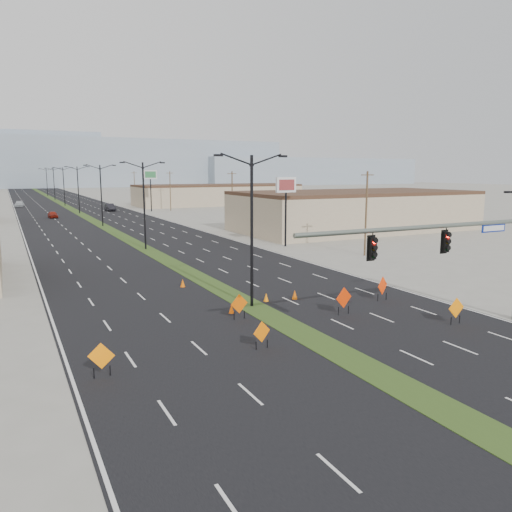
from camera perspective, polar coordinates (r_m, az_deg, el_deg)
name	(u,v)px	position (r m, az deg, el deg)	size (l,w,h in m)	color
ground	(367,369)	(24.07, 12.58, -12.45)	(600.00, 600.00, 0.00)	gray
road_surface	(77,212)	(118.34, -19.76, 4.73)	(25.00, 400.00, 0.02)	black
median_strip	(77,212)	(118.34, -19.76, 4.73)	(2.00, 400.00, 0.04)	#344D1B
building_se_near	(354,212)	(78.97, 11.17, 4.95)	(36.00, 18.00, 5.50)	tan
building_se_far	(218,195)	(137.63, -4.38, 6.92)	(44.00, 16.00, 5.00)	tan
mesa_center	(101,163)	(321.79, -17.28, 10.11)	(220.00, 50.00, 28.00)	#8696A6
mesa_east	(305,171)	(363.45, 5.67, 9.60)	(160.00, 50.00, 18.00)	#8696A6
signal_mast	(469,247)	(30.13, 23.19, 0.90)	(16.30, 0.60, 8.00)	slate
streetlight_0	(252,226)	(32.66, -0.49, 3.41)	(5.15, 0.24, 10.02)	black
streetlight_1	(144,203)	(59.01, -12.67, 5.96)	(5.15, 0.24, 10.02)	black
streetlight_2	(101,193)	(86.40, -17.27, 6.86)	(5.15, 0.24, 10.02)	black
streetlight_3	(78,188)	(114.08, -19.66, 7.30)	(5.15, 0.24, 10.02)	black
streetlight_4	(64,185)	(141.89, -21.11, 7.57)	(5.15, 0.24, 10.02)	black
streetlight_5	(54,183)	(169.77, -22.09, 7.75)	(5.15, 0.24, 10.02)	black
streetlight_6	(47,181)	(197.68, -22.79, 7.87)	(5.15, 0.24, 10.02)	black
utility_pole_0	(366,212)	(54.53, 12.47, 4.90)	(1.60, 0.20, 9.00)	#4C3823
utility_pole_1	(232,197)	(84.54, -2.74, 6.72)	(1.60, 0.20, 9.00)	#4C3823
utility_pole_2	(170,190)	(117.35, -9.77, 7.41)	(1.60, 0.20, 9.00)	#4C3823
utility_pole_3	(135,186)	(151.14, -13.71, 7.74)	(1.60, 0.20, 9.00)	#4C3823
car_left	(53,215)	(105.22, -22.22, 4.40)	(1.54, 3.83, 1.30)	maroon
car_mid	(110,207)	(119.81, -16.35, 5.36)	(1.75, 5.03, 1.66)	black
car_far	(19,204)	(142.21, -25.44, 5.38)	(1.98, 4.88, 1.42)	#B4BABE
construction_sign_0	(101,357)	(23.28, -17.27, -10.99)	(1.12, 0.48, 1.58)	orange
construction_sign_1	(262,333)	(25.63, 0.66, -8.79)	(1.08, 0.32, 1.47)	orange
construction_sign_2	(239,305)	(30.60, -1.93, -5.57)	(1.19, 0.19, 1.59)	#DB5304
construction_sign_3	(344,299)	(32.00, 10.00, -4.82)	(1.33, 0.27, 1.78)	red
construction_sign_4	(456,309)	(31.87, 21.90, -5.62)	(1.22, 0.05, 1.62)	orange
construction_sign_5	(382,286)	(36.03, 14.26, -3.39)	(1.22, 0.53, 1.73)	#F73405
cone_0	(231,309)	(32.05, -2.82, -6.06)	(0.35, 0.35, 0.59)	#F75805
cone_1	(295,295)	(35.57, 4.44, -4.43)	(0.40, 0.40, 0.67)	#D65304
cone_2	(266,297)	(34.88, 1.17, -4.74)	(0.36, 0.36, 0.60)	orange
cone_3	(183,283)	(39.54, -8.38, -3.08)	(0.39, 0.39, 0.65)	#DA5704
pole_sign_east_near	(286,191)	(59.99, 3.44, 7.45)	(2.72, 0.58, 8.29)	black
pole_sign_east_far	(150,178)	(116.18, -11.98, 8.74)	(2.89, 1.59, 9.28)	black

